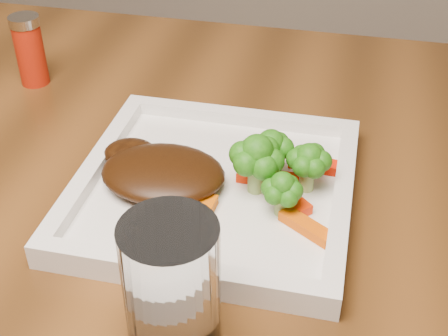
% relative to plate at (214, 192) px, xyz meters
% --- Properties ---
extents(plate, '(0.27, 0.27, 0.01)m').
position_rel_plate_xyz_m(plate, '(0.00, 0.00, 0.00)').
color(plate, white).
rests_on(plate, dining_table).
extents(steak, '(0.13, 0.10, 0.03)m').
position_rel_plate_xyz_m(steak, '(-0.05, -0.01, 0.02)').
color(steak, '#321907').
rests_on(steak, plate).
extents(broccoli_0, '(0.07, 0.07, 0.07)m').
position_rel_plate_xyz_m(broccoli_0, '(0.05, 0.03, 0.04)').
color(broccoli_0, '#1C5B0F').
rests_on(broccoli_0, plate).
extents(broccoli_1, '(0.06, 0.06, 0.06)m').
position_rel_plate_xyz_m(broccoli_1, '(0.09, 0.02, 0.04)').
color(broccoli_1, '#187914').
rests_on(broccoli_1, plate).
extents(broccoli_2, '(0.06, 0.06, 0.06)m').
position_rel_plate_xyz_m(broccoli_2, '(0.07, -0.03, 0.04)').
color(broccoli_2, '#3F7A14').
rests_on(broccoli_2, plate).
extents(broccoli_3, '(0.07, 0.07, 0.06)m').
position_rel_plate_xyz_m(broccoli_3, '(0.04, 0.00, 0.04)').
color(broccoli_3, '#147A14').
rests_on(broccoli_3, plate).
extents(carrot_1, '(0.05, 0.04, 0.01)m').
position_rel_plate_xyz_m(carrot_1, '(0.10, -0.05, 0.01)').
color(carrot_1, '#D65103').
rests_on(carrot_1, plate).
extents(carrot_2, '(0.02, 0.06, 0.01)m').
position_rel_plate_xyz_m(carrot_2, '(0.00, -0.05, 0.01)').
color(carrot_2, '#D25803').
rests_on(carrot_2, plate).
extents(carrot_3, '(0.06, 0.02, 0.01)m').
position_rel_plate_xyz_m(carrot_3, '(0.10, 0.05, 0.01)').
color(carrot_3, red).
rests_on(carrot_3, plate).
extents(carrot_5, '(0.06, 0.05, 0.01)m').
position_rel_plate_xyz_m(carrot_5, '(0.07, -0.01, 0.01)').
color(carrot_5, '#EE2D03').
rests_on(carrot_5, plate).
extents(carrot_6, '(0.06, 0.02, 0.01)m').
position_rel_plate_xyz_m(carrot_6, '(0.05, 0.02, 0.01)').
color(carrot_6, red).
rests_on(carrot_6, plate).
extents(spice_shaker, '(0.04, 0.04, 0.09)m').
position_rel_plate_xyz_m(spice_shaker, '(-0.29, 0.18, 0.04)').
color(spice_shaker, '#A91C09').
rests_on(spice_shaker, dining_table).
extents(drinking_glass, '(0.08, 0.08, 0.12)m').
position_rel_plate_xyz_m(drinking_glass, '(0.01, -0.19, 0.05)').
color(drinking_glass, white).
rests_on(drinking_glass, dining_table).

